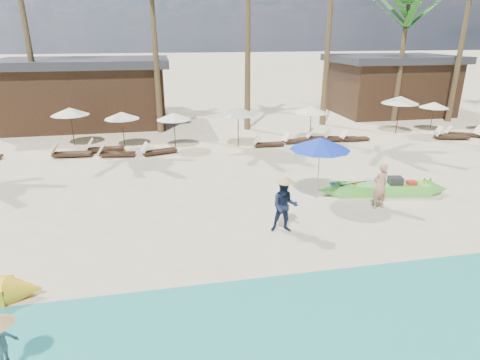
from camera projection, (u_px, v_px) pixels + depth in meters
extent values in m
plane|color=beige|center=(274.00, 230.00, 12.69)|extent=(240.00, 240.00, 0.00)
cube|color=tan|center=(341.00, 342.00, 8.09)|extent=(240.00, 4.50, 0.01)
cube|color=#5AD541|center=(383.00, 189.00, 15.40)|extent=(3.60, 1.33, 0.42)
cube|color=white|center=(383.00, 189.00, 15.40)|extent=(3.08, 1.04, 0.19)
cube|color=#262628|center=(395.00, 182.00, 15.30)|extent=(0.56, 0.47, 0.39)
cube|color=silver|center=(372.00, 182.00, 15.35)|extent=(0.44, 0.40, 0.31)
cube|color=red|center=(411.00, 184.00, 15.29)|extent=(0.38, 0.33, 0.24)
cylinder|color=red|center=(354.00, 185.00, 15.37)|extent=(0.24, 0.24, 0.10)
cylinder|color=#262628|center=(348.00, 186.00, 15.27)|extent=(0.22, 0.22, 0.09)
sphere|color=#C3C47A|center=(339.00, 185.00, 15.29)|extent=(0.20, 0.20, 0.20)
cylinder|color=yellow|center=(424.00, 183.00, 15.44)|extent=(0.16, 0.16, 0.20)
cylinder|color=yellow|center=(430.00, 183.00, 15.45)|extent=(0.16, 0.16, 0.20)
imported|color=tan|center=(380.00, 186.00, 14.00)|extent=(0.68, 0.51, 1.70)
imported|color=#141E37|center=(285.00, 206.00, 12.34)|extent=(0.94, 0.81, 1.70)
imported|color=gray|center=(3.00, 344.00, 7.13)|extent=(0.59, 0.73, 0.98)
cylinder|color=#99999E|center=(318.00, 170.00, 14.72)|extent=(0.05, 0.05, 2.29)
cone|color=#1435BC|center=(320.00, 143.00, 14.38)|extent=(2.19, 2.19, 0.45)
cylinder|color=#342115|center=(72.00, 127.00, 21.91)|extent=(0.05, 0.05, 2.03)
cone|color=#EEEAC9|center=(70.00, 111.00, 21.61)|extent=(2.03, 2.03, 0.41)
cube|color=#342115|center=(72.00, 154.00, 20.11)|extent=(1.89, 0.74, 0.13)
cube|color=#EEEAC9|center=(54.00, 148.00, 19.90)|extent=(0.46, 0.63, 0.54)
cylinder|color=#342115|center=(123.00, 130.00, 21.60)|extent=(0.05, 0.05, 1.86)
cone|color=#EEEAC9|center=(122.00, 115.00, 21.33)|extent=(1.86, 1.86, 0.37)
cube|color=#342115|center=(106.00, 149.00, 20.96)|extent=(1.83, 0.66, 0.13)
cube|color=#EEEAC9|center=(89.00, 144.00, 20.67)|extent=(0.43, 0.60, 0.53)
cube|color=#342115|center=(118.00, 154.00, 20.14)|extent=(1.75, 0.80, 0.12)
cube|color=#EEEAC9|center=(102.00, 148.00, 20.01)|extent=(0.46, 0.60, 0.49)
cylinder|color=#342115|center=(175.00, 131.00, 21.45)|extent=(0.05, 0.05, 1.86)
cone|color=#EEEAC9|center=(174.00, 116.00, 21.17)|extent=(1.86, 1.86, 0.37)
cube|color=#342115|center=(160.00, 151.00, 20.57)|extent=(1.80, 1.02, 0.12)
cube|color=#EEEAC9|center=(145.00, 147.00, 20.13)|extent=(0.53, 0.64, 0.50)
cylinder|color=#342115|center=(238.00, 128.00, 21.57)|extent=(0.05, 0.05, 2.11)
cone|color=#EEEAC9|center=(238.00, 111.00, 21.26)|extent=(2.11, 2.11, 0.42)
cube|color=#342115|center=(269.00, 144.00, 21.94)|extent=(1.61, 0.54, 0.11)
cube|color=#EEEAC9|center=(256.00, 140.00, 21.73)|extent=(0.37, 0.52, 0.47)
cube|color=#342115|center=(297.00, 140.00, 22.70)|extent=(1.68, 0.89, 0.11)
cube|color=#EEEAC9|center=(286.00, 137.00, 22.32)|extent=(0.47, 0.59, 0.47)
cylinder|color=#342115|center=(310.00, 124.00, 22.91)|extent=(0.05, 0.05, 1.94)
cone|color=#EEEAC9|center=(311.00, 109.00, 22.62)|extent=(1.94, 1.94, 0.39)
cube|color=#342115|center=(324.00, 138.00, 23.03)|extent=(1.92, 1.00, 0.13)
cube|color=#EEEAC9|center=(310.00, 133.00, 22.94)|extent=(0.54, 0.67, 0.54)
cube|color=#342115|center=(342.00, 138.00, 23.09)|extent=(1.88, 0.97, 0.13)
cube|color=#EEEAC9|center=(328.00, 133.00, 23.01)|extent=(0.52, 0.66, 0.53)
cylinder|color=#342115|center=(398.00, 116.00, 24.46)|extent=(0.06, 0.06, 2.23)
cone|color=#EEEAC9|center=(400.00, 100.00, 24.13)|extent=(2.23, 2.23, 0.45)
cube|color=#342115|center=(355.00, 139.00, 23.08)|extent=(1.59, 0.57, 0.11)
cube|color=#EEEAC9|center=(344.00, 134.00, 22.89)|extent=(0.37, 0.52, 0.46)
cylinder|color=#342115|center=(432.00, 117.00, 25.18)|extent=(0.04, 0.04, 1.77)
cone|color=#EEEAC9|center=(434.00, 105.00, 24.92)|extent=(1.77, 1.77, 0.35)
cube|color=#342115|center=(452.00, 136.00, 23.44)|extent=(1.93, 1.04, 0.13)
cube|color=#EEEAC9|center=(438.00, 131.00, 23.38)|extent=(0.55, 0.68, 0.54)
cube|color=#342115|center=(460.00, 134.00, 24.06)|extent=(1.73, 1.04, 0.12)
cube|color=#EEEAC9|center=(449.00, 129.00, 24.05)|extent=(0.52, 0.62, 0.48)
cube|color=#EEEAC9|center=(480.00, 130.00, 23.60)|extent=(0.44, 0.61, 0.54)
cone|color=brown|center=(28.00, 41.00, 22.80)|extent=(0.40, 0.40, 10.89)
cone|color=brown|center=(155.00, 48.00, 23.48)|extent=(0.40, 0.40, 10.08)
cone|color=brown|center=(248.00, 37.00, 24.04)|extent=(0.40, 0.40, 11.26)
cone|color=brown|center=(330.00, 21.00, 25.01)|extent=(0.40, 0.40, 13.16)
cone|color=brown|center=(401.00, 62.00, 26.99)|extent=(0.40, 0.40, 8.07)
cone|color=brown|center=(462.00, 42.00, 26.45)|extent=(0.40, 0.40, 10.64)
cube|color=#342115|center=(88.00, 96.00, 26.70)|extent=(10.00, 6.00, 3.80)
cube|color=#2D2D33|center=(83.00, 63.00, 25.95)|extent=(10.80, 6.60, 0.50)
cube|color=#342115|center=(389.00, 88.00, 30.68)|extent=(8.00, 6.00, 3.80)
cube|color=#2D2D33|center=(393.00, 59.00, 29.94)|extent=(8.80, 6.60, 0.50)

